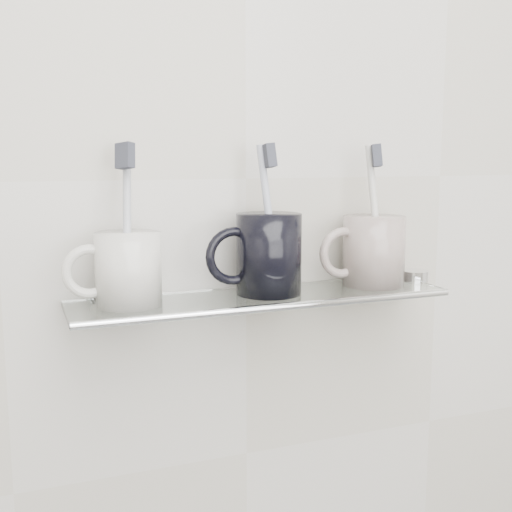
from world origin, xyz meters
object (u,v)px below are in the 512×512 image
mug_left (128,269)px  mug_right (374,251)px  mug_center (269,254)px  shelf_glass (262,298)px

mug_left → mug_right: size_ratio=0.92×
mug_left → mug_center: mug_center is taller
shelf_glass → mug_right: bearing=1.7°
shelf_glass → mug_center: mug_center is taller
mug_left → shelf_glass: bearing=8.2°
shelf_glass → mug_left: mug_left is taller
mug_center → mug_right: bearing=-12.2°
shelf_glass → mug_center: 0.06m
shelf_glass → mug_left: (-0.17, 0.00, 0.05)m
mug_right → shelf_glass: bearing=-162.5°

